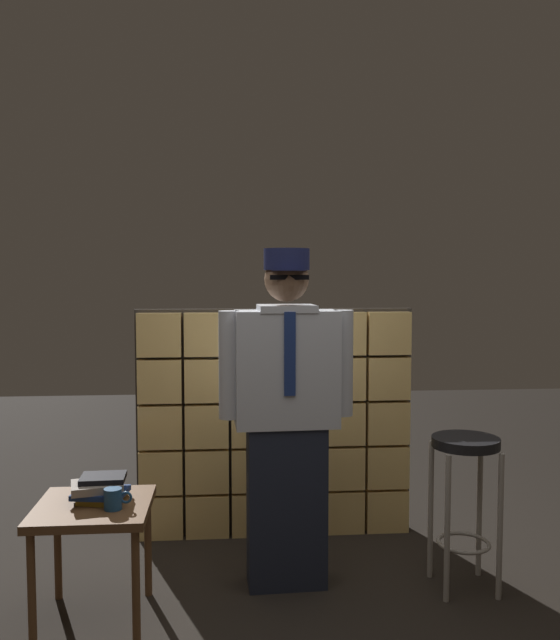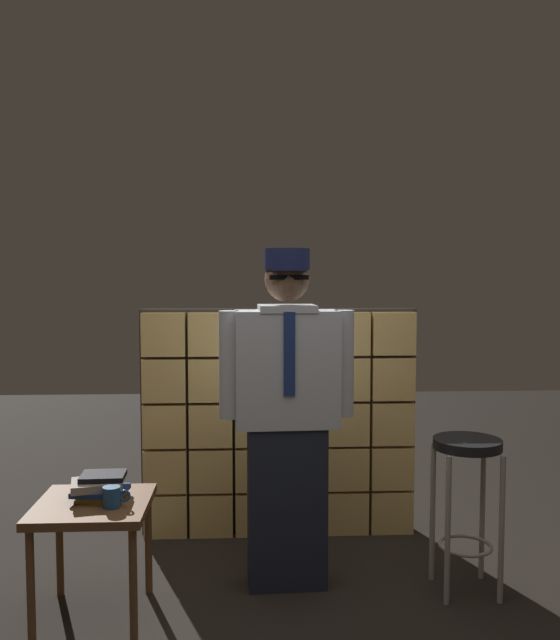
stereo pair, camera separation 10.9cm
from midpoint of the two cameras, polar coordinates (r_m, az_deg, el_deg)
ground_plane at (r=3.27m, az=2.06°, el=-25.47°), size 12.00×12.00×0.00m
glass_block_wall at (r=4.10m, az=0.72°, el=-8.96°), size 1.69×0.10×1.41m
standing_person at (r=3.41m, az=1.52°, el=-7.93°), size 0.69×0.30×1.73m
bar_stool at (r=3.56m, az=16.62°, el=-12.89°), size 0.34×0.34×0.78m
side_table at (r=3.32m, az=-14.84°, el=-16.08°), size 0.52×0.52×0.55m
book_stack at (r=3.31m, az=-14.27°, el=-13.73°), size 0.28×0.23×0.11m
coffee_mug at (r=3.18m, az=-13.23°, el=-14.59°), size 0.13×0.08×0.09m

